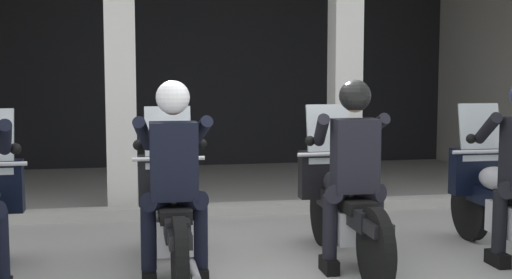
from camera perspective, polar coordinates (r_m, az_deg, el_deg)
ground_plane at (r=8.40m, az=-3.10°, el=-5.59°), size 80.00×80.00×0.00m
station_building at (r=10.45m, az=-3.55°, el=8.49°), size 9.32×4.32×3.44m
kerb_strip at (r=7.95m, az=-1.08°, el=-5.80°), size 8.82×0.24×0.12m
motorcycle_center_left at (r=5.65m, az=-7.01°, el=-6.09°), size 0.62×2.04×1.35m
police_officer_center_left at (r=5.30m, az=-6.89°, el=-2.08°), size 0.63×0.61×1.58m
motorcycle_center_right at (r=5.97m, az=7.22°, el=-5.44°), size 0.62×2.04×1.35m
police_officer_center_right at (r=5.64m, az=8.14°, el=-1.62°), size 0.63×0.61×1.58m
motorcycle_far_right at (r=6.50m, az=19.90°, el=-4.83°), size 0.62×2.04×1.35m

